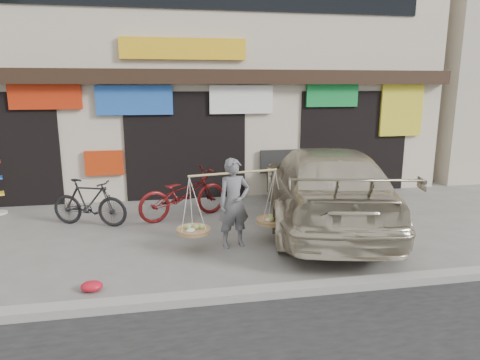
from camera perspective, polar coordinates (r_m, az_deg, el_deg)
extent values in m
plane|color=slate|center=(7.81, -5.35, -8.89)|extent=(70.00, 70.00, 0.00)
cube|color=gray|center=(5.97, -3.53, -15.27)|extent=(70.00, 0.25, 0.12)
cube|color=beige|center=(13.78, -8.23, 15.09)|extent=(14.00, 6.00, 7.00)
cube|color=black|center=(10.62, -7.40, 13.51)|extent=(14.00, 0.35, 0.35)
cube|color=black|center=(11.12, -7.27, 4.68)|extent=(3.00, 0.60, 2.70)
cube|color=black|center=(12.22, 14.37, 5.09)|extent=(3.00, 0.60, 2.70)
cube|color=red|center=(10.98, -24.53, 10.13)|extent=(1.60, 0.08, 0.60)
cube|color=blue|center=(10.69, -13.87, 10.30)|extent=(1.80, 0.08, 0.70)
cube|color=white|center=(10.87, 0.18, 10.68)|extent=(1.60, 0.08, 0.70)
cube|color=#138638|center=(11.55, 12.18, 11.01)|extent=(1.40, 0.08, 0.60)
cube|color=yellow|center=(12.47, 20.72, 8.74)|extent=(1.20, 0.08, 1.40)
cube|color=#BF310D|center=(10.92, -17.66, 2.18)|extent=(0.90, 0.08, 0.60)
cube|color=black|center=(11.26, 5.19, 2.50)|extent=(1.00, 0.08, 0.60)
cube|color=yellow|center=(10.73, -7.52, 16.97)|extent=(3.00, 0.08, 0.50)
imported|color=slate|center=(7.59, -0.81, -3.10)|extent=(0.65, 0.49, 1.60)
cylinder|color=tan|center=(7.46, -0.83, 0.96)|extent=(1.63, 0.35, 0.04)
cylinder|color=tan|center=(7.50, -6.23, -6.75)|extent=(0.56, 0.56, 0.07)
ellipsoid|color=#A5BF66|center=(7.48, -6.24, -6.32)|extent=(0.39, 0.39, 0.10)
cylinder|color=tan|center=(7.99, 4.27, -5.48)|extent=(0.56, 0.56, 0.07)
ellipsoid|color=#A5BF66|center=(7.97, 4.28, -5.07)|extent=(0.39, 0.39, 0.10)
imported|color=black|center=(9.32, -19.46, -2.84)|extent=(1.69, 1.02, 0.98)
imported|color=#5A0F10|center=(9.37, -7.58, -1.86)|extent=(2.17, 1.43, 1.08)
imported|color=beige|center=(9.01, 11.14, -0.79)|extent=(3.39, 5.93, 1.62)
cube|color=black|center=(11.62, 8.98, 0.96)|extent=(1.68, 0.45, 0.45)
cube|color=silver|center=(11.71, 8.92, 0.55)|extent=(0.44, 0.11, 0.12)
ellipsoid|color=red|center=(6.56, -19.17, -13.23)|extent=(0.31, 0.25, 0.14)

